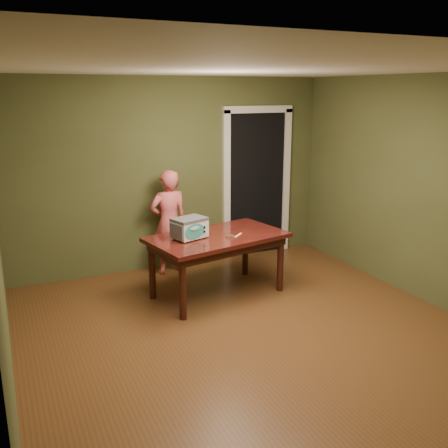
{
  "coord_description": "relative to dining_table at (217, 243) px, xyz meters",
  "views": [
    {
      "loc": [
        -2.2,
        -3.94,
        2.41
      ],
      "look_at": [
        0.08,
        1.0,
        0.95
      ],
      "focal_mm": 40.0,
      "sensor_mm": 36.0,
      "label": 1
    }
  ],
  "objects": [
    {
      "name": "floor",
      "position": [
        -0.11,
        -1.24,
        -0.65
      ],
      "size": [
        5.0,
        5.0,
        0.0
      ],
      "primitive_type": "plane",
      "color": "brown",
      "rests_on": "ground"
    },
    {
      "name": "room_shell",
      "position": [
        -0.11,
        -1.24,
        1.06
      ],
      "size": [
        4.52,
        5.02,
        2.61
      ],
      "color": "#4D552D",
      "rests_on": "ground"
    },
    {
      "name": "doorway",
      "position": [
        1.19,
        1.54,
        0.41
      ],
      "size": [
        1.1,
        0.66,
        2.25
      ],
      "color": "black",
      "rests_on": "ground"
    },
    {
      "name": "dining_table",
      "position": [
        0.0,
        0.0,
        0.0
      ],
      "size": [
        1.74,
        1.18,
        0.75
      ],
      "rotation": [
        0.0,
        0.0,
        0.19
      ],
      "color": "#350F0C",
      "rests_on": "floor"
    },
    {
      "name": "toy_oven",
      "position": [
        -0.34,
        0.01,
        0.23
      ],
      "size": [
        0.45,
        0.37,
        0.25
      ],
      "rotation": [
        0.0,
        0.0,
        0.31
      ],
      "color": "#4C4F54",
      "rests_on": "dining_table"
    },
    {
      "name": "baking_pan",
      "position": [
        0.1,
        -0.13,
        0.11
      ],
      "size": [
        0.1,
        0.1,
        0.02
      ],
      "color": "silver",
      "rests_on": "dining_table"
    },
    {
      "name": "spatula",
      "position": [
        0.22,
        -0.11,
        0.1
      ],
      "size": [
        0.15,
        0.14,
        0.01
      ],
      "primitive_type": "cube",
      "rotation": [
        0.0,
        0.0,
        0.72
      ],
      "color": "#FCE96D",
      "rests_on": "dining_table"
    },
    {
      "name": "child",
      "position": [
        -0.28,
        0.96,
        0.06
      ],
      "size": [
        0.52,
        0.35,
        1.41
      ],
      "primitive_type": "imported",
      "rotation": [
        0.0,
        0.0,
        3.17
      ],
      "color": "#E45E62",
      "rests_on": "floor"
    }
  ]
}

